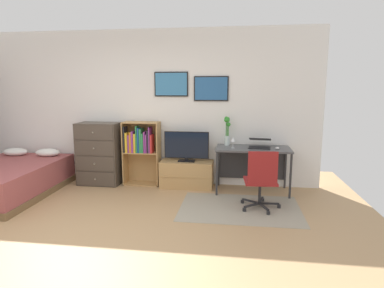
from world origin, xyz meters
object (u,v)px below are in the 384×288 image
Objects in this scene: laptop at (260,144)px; bamboo_vase at (227,129)px; bookshelf at (141,147)px; office_chair at (261,179)px; wine_glass at (233,140)px; bed at (6,179)px; dresser at (99,154)px; desk at (253,155)px; computer_mouse at (277,148)px; tv_stand at (187,174)px; television at (187,147)px.

bamboo_vase is at bearing 172.42° from laptop.
bookshelf is 2.26m from office_chair.
bed is at bearing -170.07° from wine_glass.
dresser reaches higher than desk.
wine_glass is at bearing -4.04° from dresser.
computer_mouse is at bearing 64.89° from office_chair.
office_chair is (0.08, -0.91, -0.15)m from desk.
office_chair reaches higher than computer_mouse.
laptop reaches higher than computer_mouse.
computer_mouse reaches higher than bed.
bamboo_vase is 2.70× the size of wine_glass.
wine_glass is (-0.43, -0.12, 0.07)m from laptop.
bookshelf is 2.30× the size of bamboo_vase.
office_chair is at bearing -84.86° from desk.
laptop is 2.31× the size of wine_glass.
bamboo_vase reaches higher than computer_mouse.
tv_stand is 0.48m from television.
bookshelf reaches higher than wine_glass.
laptop is (2.04, -0.10, 0.13)m from bookshelf.
tv_stand is 0.75× the size of desk.
wine_glass is at bearing 7.79° from bed.
dresser is 1.60m from tv_stand.
desk is at bearing -1.44° from tv_stand.
dresser is 2.80m from laptop.
wine_glass is at bearing -154.77° from desk.
tv_stand is (2.81, 0.81, -0.02)m from bed.
desk is 1.39× the size of office_chair.
bed is 11.50× the size of wine_glass.
wine_glass reaches higher than office_chair.
wine_glass is at bearing -13.02° from tv_stand.
bed is 2.41× the size of office_chair.
computer_mouse is at bearing -17.66° from bamboo_vase.
bamboo_vase reaches higher than television.
computer_mouse is 0.71m from wine_glass.
wine_glass is at bearing 114.17° from office_chair.
computer_mouse is (1.48, -0.18, 0.53)m from tv_stand.
dresser is at bearing 175.96° from wine_glass.
bookshelf is 2.69× the size of laptop.
desk is 0.22m from laptop.
dresser is at bearing -179.45° from tv_stand.
tv_stand is 1.03m from wine_glass.
laptop is 4.00× the size of computer_mouse.
computer_mouse reaches higher than tv_stand.
bed is at bearing -165.73° from bamboo_vase.
bamboo_vase is at bearing 6.49° from tv_stand.
wine_glass is (-0.70, -0.00, 0.12)m from computer_mouse.
bookshelf reaches higher than bed.
tv_stand is at bearing -2.96° from bookshelf.
desk is 0.60m from bamboo_vase.
bed is 1.51m from dresser.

